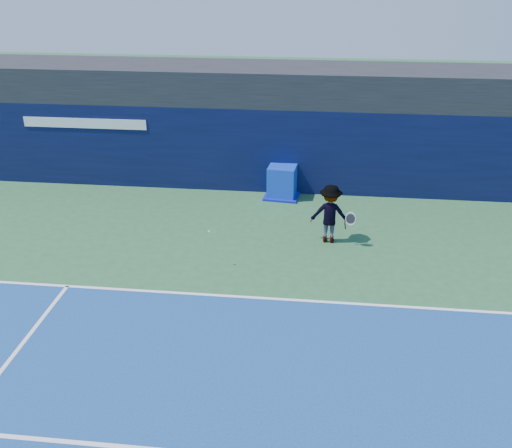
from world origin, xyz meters
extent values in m
plane|color=#295C34|center=(0.00, 0.00, 0.00)|extent=(80.00, 80.00, 0.00)
cube|color=white|center=(0.00, 3.00, 0.01)|extent=(24.00, 0.10, 0.01)
cube|color=black|center=(0.00, 11.50, 3.60)|extent=(36.00, 3.00, 1.20)
cube|color=black|center=(0.00, 10.50, 1.50)|extent=(36.00, 1.00, 3.00)
cube|color=white|center=(-7.00, 9.99, 2.35)|extent=(4.50, 0.04, 0.35)
cube|color=#0D32BD|center=(0.10, 9.70, 0.57)|extent=(1.04, 1.04, 1.13)
cube|color=#0B139E|center=(0.10, 9.70, 0.04)|extent=(1.30, 1.30, 0.08)
imported|color=silver|center=(1.72, 6.36, 0.89)|extent=(1.20, 0.75, 1.79)
cylinder|color=black|center=(2.17, 6.11, 0.65)|extent=(0.08, 0.16, 0.28)
torus|color=silver|center=(2.31, 6.06, 0.90)|extent=(0.33, 0.19, 0.32)
cylinder|color=black|center=(2.31, 6.06, 0.90)|extent=(0.27, 0.14, 0.27)
sphere|color=#E5F51B|center=(-1.51, 4.44, 1.08)|extent=(0.06, 0.06, 0.06)
camera|label=1|loc=(1.27, -9.00, 7.78)|focal=40.00mm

